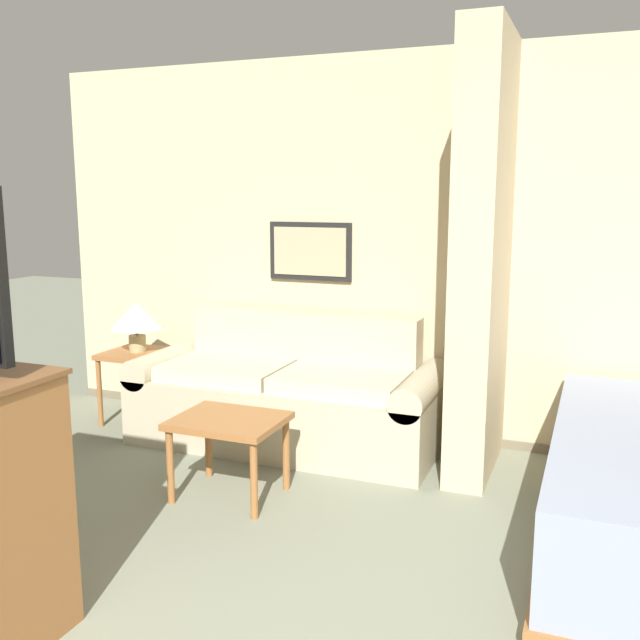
# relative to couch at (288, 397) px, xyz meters

# --- Properties ---
(wall_back) EXTENTS (6.49, 0.16, 2.60)m
(wall_back) POSITION_rel_couch_xyz_m (1.20, 0.48, 0.97)
(wall_back) COLOR #CCB78E
(wall_back) RESTS_ON ground_plane
(wall_partition_pillar) EXTENTS (0.24, 0.84, 2.60)m
(wall_partition_pillar) POSITION_rel_couch_xyz_m (1.26, 0.00, 0.98)
(wall_partition_pillar) COLOR #CCB78E
(wall_partition_pillar) RESTS_ON ground_plane
(couch) EXTENTS (2.07, 0.84, 0.86)m
(couch) POSITION_rel_couch_xyz_m (0.00, 0.00, 0.00)
(couch) COLOR #B7AD8E
(couch) RESTS_ON ground_plane
(coffee_table) EXTENTS (0.59, 0.49, 0.46)m
(coffee_table) POSITION_rel_couch_xyz_m (0.06, -0.93, 0.07)
(coffee_table) COLOR #996033
(coffee_table) RESTS_ON ground_plane
(side_table) EXTENTS (0.46, 0.46, 0.53)m
(side_table) POSITION_rel_couch_xyz_m (-1.20, -0.01, 0.13)
(side_table) COLOR #996033
(side_table) RESTS_ON ground_plane
(table_lamp) EXTENTS (0.38, 0.38, 0.37)m
(table_lamp) POSITION_rel_couch_xyz_m (-1.20, -0.01, 0.47)
(table_lamp) COLOR tan
(table_lamp) RESTS_ON side_table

